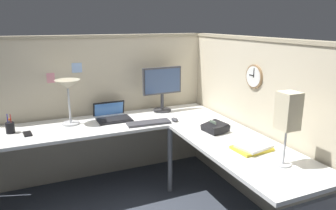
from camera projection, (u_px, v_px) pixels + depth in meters
ground_plane at (162, 202)px, 3.08m from camera, size 6.80×6.80×0.00m
cubicle_wall_back at (101, 107)px, 3.50m from camera, size 2.57×0.12×1.58m
cubicle_wall_right at (256, 122)px, 2.98m from camera, size 0.12×2.37×1.58m
desk at (148, 146)px, 2.82m from camera, size 2.35×2.15×0.73m
monitor at (162, 86)px, 3.49m from camera, size 0.46×0.20×0.50m
laptop at (112, 116)px, 3.30m from camera, size 0.34×0.38×0.22m
keyboard at (149, 123)px, 3.11m from camera, size 0.44×0.16×0.02m
computer_mouse at (175, 120)px, 3.19m from camera, size 0.06×0.10×0.03m
desk_lamp_dome at (68, 88)px, 3.01m from camera, size 0.24×0.24×0.44m
pen_cup at (10, 127)px, 2.84m from camera, size 0.08×0.08×0.18m
cell_phone at (28, 134)px, 2.82m from camera, size 0.09×0.15×0.01m
office_phone at (215, 128)px, 2.88m from camera, size 0.22×0.23×0.11m
book_stack at (253, 147)px, 2.47m from camera, size 0.31×0.24×0.04m
desk_lamp_paper at (288, 113)px, 2.12m from camera, size 0.13×0.13×0.53m
wall_clock at (254, 77)px, 2.85m from camera, size 0.04×0.22×0.22m
pinned_note_leftmost at (51, 78)px, 3.17m from camera, size 0.08×0.00×0.10m
pinned_note_middle at (77, 68)px, 3.25m from camera, size 0.10×0.00×0.10m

